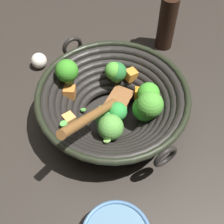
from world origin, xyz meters
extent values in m
plane|color=#28231E|center=(0.00, 0.00, 0.00)|extent=(4.00, 4.00, 0.00)
cylinder|color=black|center=(0.00, 0.00, 0.01)|extent=(0.13, 0.13, 0.01)
torus|color=black|center=(0.00, 0.00, 0.02)|extent=(0.18, 0.18, 0.02)
torus|color=black|center=(0.00, 0.00, 0.03)|extent=(0.20, 0.20, 0.02)
torus|color=black|center=(0.00, 0.00, 0.04)|extent=(0.22, 0.22, 0.02)
torus|color=black|center=(0.00, 0.00, 0.05)|extent=(0.25, 0.25, 0.02)
torus|color=black|center=(0.00, 0.00, 0.06)|extent=(0.27, 0.27, 0.02)
torus|color=black|center=(0.00, 0.00, 0.07)|extent=(0.30, 0.30, 0.02)
torus|color=black|center=(0.00, 0.00, 0.08)|extent=(0.32, 0.32, 0.02)
torus|color=black|center=(0.00, 0.00, 0.09)|extent=(0.34, 0.34, 0.01)
torus|color=black|center=(0.18, 0.03, 0.09)|extent=(0.02, 0.05, 0.05)
torus|color=black|center=(-0.18, -0.03, 0.09)|extent=(0.02, 0.05, 0.05)
cylinder|color=#7CAA54|center=(-0.03, 0.00, 0.03)|extent=(0.03, 0.03, 0.02)
sphere|color=#2B8A38|center=(-0.03, 0.00, 0.06)|extent=(0.04, 0.04, 0.04)
cylinder|color=#659B4E|center=(-0.06, 0.03, 0.04)|extent=(0.03, 0.03, 0.02)
sphere|color=#50923B|center=(-0.06, 0.03, 0.07)|extent=(0.06, 0.06, 0.06)
cylinder|color=#81B459|center=(-0.05, -0.07, 0.05)|extent=(0.02, 0.02, 0.02)
sphere|color=#46922F|center=(-0.05, -0.07, 0.08)|extent=(0.06, 0.06, 0.06)
cylinder|color=#71A54C|center=(0.08, -0.04, 0.05)|extent=(0.02, 0.02, 0.01)
sphere|color=#25692E|center=(0.08, -0.04, 0.07)|extent=(0.05, 0.05, 0.05)
cylinder|color=#7FC050|center=(-0.02, -0.08, 0.05)|extent=(0.03, 0.03, 0.03)
sphere|color=green|center=(-0.02, -0.08, 0.08)|extent=(0.05, 0.05, 0.05)
cylinder|color=#559440|center=(-0.03, 0.03, 0.03)|extent=(0.02, 0.02, 0.02)
sphere|color=#2F7337|center=(-0.03, 0.03, 0.05)|extent=(0.04, 0.04, 0.04)
cylinder|color=#72A245|center=(0.08, -0.04, 0.05)|extent=(0.02, 0.02, 0.02)
sphere|color=#4B9733|center=(0.08, -0.04, 0.08)|extent=(0.04, 0.04, 0.04)
cylinder|color=#6B904B|center=(0.09, 0.07, 0.08)|extent=(0.03, 0.03, 0.02)
sphere|color=#368922|center=(0.09, 0.07, 0.11)|extent=(0.05, 0.05, 0.05)
cylinder|color=#73AE4D|center=(-0.03, -0.08, 0.04)|extent=(0.03, 0.03, 0.02)
sphere|color=green|center=(-0.03, -0.08, 0.06)|extent=(0.05, 0.05, 0.05)
cylinder|color=#7AB253|center=(-0.04, -0.06, 0.03)|extent=(0.03, 0.03, 0.02)
sphere|color=green|center=(-0.04, -0.06, 0.06)|extent=(0.06, 0.06, 0.06)
cube|color=#E2954A|center=(0.00, 0.10, 0.06)|extent=(0.03, 0.03, 0.03)
cube|color=orange|center=(0.07, 0.08, 0.06)|extent=(0.04, 0.04, 0.03)
cube|color=#C67B2C|center=(0.06, -0.08, 0.06)|extent=(0.03, 0.03, 0.03)
cube|color=#C5771C|center=(0.01, -0.08, 0.04)|extent=(0.03, 0.03, 0.03)
cylinder|color=#56B247|center=(-0.04, -0.08, 0.08)|extent=(0.02, 0.02, 0.01)
cylinder|color=#56B247|center=(0.10, 0.06, 0.08)|extent=(0.02, 0.02, 0.01)
cylinder|color=#6BC651|center=(0.02, 0.02, 0.03)|extent=(0.01, 0.01, 0.01)
cylinder|color=#99D166|center=(-0.08, 0.05, 0.06)|extent=(0.02, 0.02, 0.01)
cylinder|color=#99D166|center=(-0.02, -0.02, 0.05)|extent=(0.02, 0.02, 0.01)
cylinder|color=#56B247|center=(0.03, 0.06, 0.04)|extent=(0.01, 0.01, 0.01)
cylinder|color=#56B247|center=(-0.03, 0.12, 0.10)|extent=(0.02, 0.02, 0.01)
cylinder|color=#56B247|center=(-0.07, 0.03, 0.04)|extent=(0.02, 0.02, 0.01)
cube|color=brown|center=(0.02, -0.03, 0.04)|extent=(0.08, 0.09, 0.01)
cylinder|color=brown|center=(-0.06, 0.07, 0.13)|extent=(0.14, 0.17, 0.15)
cylinder|color=black|center=(0.18, -0.24, 0.08)|extent=(0.05, 0.05, 0.16)
sphere|color=silver|center=(0.24, 0.11, 0.02)|extent=(0.04, 0.04, 0.04)
camera|label=1|loc=(-0.39, 0.17, 0.61)|focal=49.81mm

